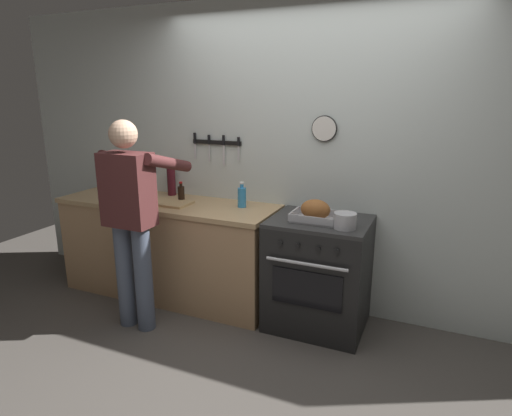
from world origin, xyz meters
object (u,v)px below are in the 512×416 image
object	(u,v)px
cutting_board	(170,203)
person_cook	(131,213)
saucepan	(345,221)
roasting_pan	(315,212)
bottle_wine_red	(171,181)
bottle_soy_sauce	(181,193)
bottle_dish_soap	(242,197)
stove	(318,273)

from	to	relation	value
cutting_board	person_cook	bearing A→B (deg)	-89.72
saucepan	roasting_pan	bearing A→B (deg)	159.27
person_cook	bottle_wine_red	xyz separation A→B (m)	(-0.18, 0.81, 0.09)
bottle_soy_sauce	roasting_pan	bearing A→B (deg)	-4.76
roasting_pan	bottle_dish_soap	size ratio (longest dim) A/B	1.63
stove	bottle_wine_red	xyz separation A→B (m)	(-1.52, 0.23, 0.59)
bottle_wine_red	bottle_dish_soap	xyz separation A→B (m)	(0.80, -0.13, -0.05)
bottle_soy_sauce	bottle_wine_red	distance (m)	0.29
cutting_board	bottle_soy_sauce	bearing A→B (deg)	72.19
bottle_wine_red	saucepan	bearing A→B (deg)	-12.16
cutting_board	bottle_soy_sauce	distance (m)	0.14
roasting_pan	saucepan	size ratio (longest dim) A/B	2.15
bottle_wine_red	stove	bearing A→B (deg)	-8.57
roasting_pan	saucepan	world-z (taller)	roasting_pan
saucepan	bottle_soy_sauce	world-z (taller)	bottle_soy_sauce
roasting_pan	cutting_board	size ratio (longest dim) A/B	0.98
person_cook	bottle_dish_soap	bearing A→B (deg)	-48.75
saucepan	bottle_dish_soap	world-z (taller)	bottle_dish_soap
cutting_board	bottle_wine_red	world-z (taller)	bottle_wine_red
person_cook	bottle_wine_red	world-z (taller)	person_cook
bottle_wine_red	person_cook	bearing A→B (deg)	-77.28
stove	roasting_pan	distance (m)	0.53
stove	person_cook	size ratio (longest dim) A/B	0.54
person_cook	saucepan	world-z (taller)	person_cook
stove	roasting_pan	size ratio (longest dim) A/B	2.56
stove	bottle_wine_red	distance (m)	1.64
saucepan	stove	bearing A→B (deg)	146.57
saucepan	bottle_wine_red	size ratio (longest dim) A/B	0.49
saucepan	cutting_board	xyz separation A→B (m)	(-1.56, 0.08, -0.05)
saucepan	bottle_wine_red	world-z (taller)	bottle_wine_red
stove	bottle_wine_red	bearing A→B (deg)	171.43
stove	bottle_soy_sauce	size ratio (longest dim) A/B	5.00
roasting_pan	person_cook	bearing A→B (deg)	-157.81
cutting_board	stove	bearing A→B (deg)	2.95
roasting_pan	cutting_board	bearing A→B (deg)	-179.25
person_cook	bottle_dish_soap	size ratio (longest dim) A/B	7.67
stove	bottle_dish_soap	bearing A→B (deg)	172.43
saucepan	bottle_dish_soap	distance (m)	0.97
stove	roasting_pan	world-z (taller)	roasting_pan
roasting_pan	saucepan	xyz separation A→B (m)	(0.25, -0.09, -0.02)
saucepan	bottle_dish_soap	size ratio (longest dim) A/B	0.76
stove	bottle_dish_soap	distance (m)	0.90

